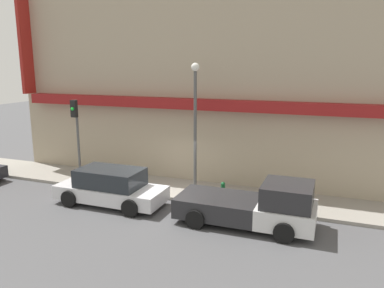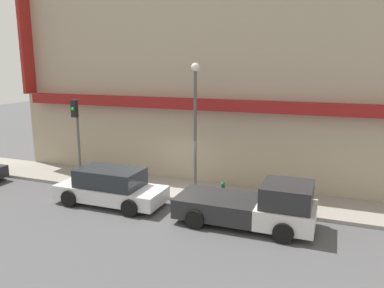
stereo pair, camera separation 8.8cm
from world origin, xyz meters
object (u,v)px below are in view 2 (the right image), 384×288
object	(u,v)px
parked_car	(111,187)
traffic_light	(77,127)
fire_hydrant	(223,191)
street_lamp	(195,114)
pickup_truck	(254,206)

from	to	relation	value
parked_car	traffic_light	distance (m)	3.85
fire_hydrant	street_lamp	world-z (taller)	street_lamp
parked_car	fire_hydrant	world-z (taller)	parked_car
parked_car	fire_hydrant	distance (m)	4.75
pickup_truck	street_lamp	world-z (taller)	street_lamp
fire_hydrant	traffic_light	world-z (taller)	traffic_light
parked_car	pickup_truck	bearing A→B (deg)	-1.21
pickup_truck	traffic_light	bearing A→B (deg)	171.62
street_lamp	pickup_truck	bearing A→B (deg)	-36.04
fire_hydrant	traffic_light	bearing A→B (deg)	-177.25
parked_car	traffic_light	world-z (taller)	traffic_light
pickup_truck	fire_hydrant	size ratio (longest dim) A/B	6.65
pickup_truck	traffic_light	world-z (taller)	traffic_light
pickup_truck	parked_car	xyz separation A→B (m)	(-6.09, 0.00, -0.02)
pickup_truck	fire_hydrant	bearing A→B (deg)	134.14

